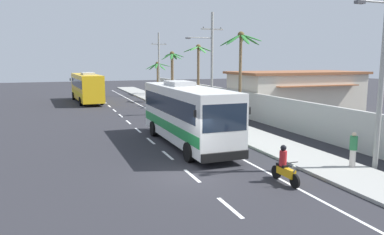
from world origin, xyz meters
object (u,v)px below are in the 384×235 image
at_px(palm_fourth, 158,70).
at_px(motorcycle_beside_bus, 285,168).
at_px(utility_pole_far, 159,63).
at_px(coach_bus_foreground, 186,112).
at_px(utility_pole_nearest, 383,56).
at_px(roadside_building, 295,92).
at_px(utility_pole_mid, 211,61).
at_px(palm_nearest, 241,53).
at_px(pedestrian_midwalk, 184,102).
at_px(palm_second, 198,62).
at_px(palm_third, 172,68).
at_px(pedestrian_near_kerb, 353,149).
at_px(coach_bus_far_lane, 87,87).

bearing_deg(palm_fourth, motorcycle_beside_bus, -97.60).
relative_size(motorcycle_beside_bus, utility_pole_far, 0.21).
xyz_separation_m(coach_bus_foreground, palm_fourth, (7.11, 33.37, 1.77)).
relative_size(utility_pole_nearest, roadside_building, 0.79).
bearing_deg(utility_pole_mid, coach_bus_foreground, -119.82).
bearing_deg(coach_bus_foreground, utility_pole_far, 77.82).
distance_m(utility_pole_far, palm_fourth, 2.68).
bearing_deg(palm_nearest, roadside_building, 20.96).
xyz_separation_m(pedestrian_midwalk, palm_fourth, (2.49, 19.60, 2.76)).
xyz_separation_m(utility_pole_far, palm_second, (0.96, -13.30, 0.23)).
height_order(coach_bus_foreground, roadside_building, roadside_building).
xyz_separation_m(palm_second, palm_third, (-1.32, 5.61, -0.71)).
xyz_separation_m(palm_third, palm_fourth, (0.79, 10.16, -0.48)).
bearing_deg(palm_fourth, utility_pole_mid, -91.61).
bearing_deg(palm_fourth, coach_bus_foreground, -102.02).
xyz_separation_m(pedestrian_near_kerb, utility_pole_mid, (0.73, 19.19, 4.13)).
relative_size(palm_nearest, palm_second, 1.09).
height_order(coach_bus_foreground, palm_third, palm_third).
bearing_deg(palm_fourth, coach_bus_far_lane, -147.23).
xyz_separation_m(pedestrian_midwalk, roadside_building, (10.45, -4.08, 1.03)).
bearing_deg(utility_pole_nearest, utility_pole_far, 90.10).
bearing_deg(pedestrian_midwalk, coach_bus_foreground, -144.84).
bearing_deg(palm_fourth, roadside_building, -71.41).
xyz_separation_m(motorcycle_beside_bus, utility_pole_far, (5.14, 39.30, 4.10)).
bearing_deg(pedestrian_near_kerb, coach_bus_foreground, 32.69).
height_order(coach_bus_far_lane, roadside_building, roadside_building).
relative_size(utility_pole_nearest, palm_second, 1.47).
bearing_deg(motorcycle_beside_bus, utility_pole_nearest, 1.35).
xyz_separation_m(coach_bus_foreground, coach_bus_far_lane, (-3.95, 26.25, -0.07)).
relative_size(utility_pole_nearest, palm_third, 1.63).
relative_size(utility_pole_far, palm_nearest, 1.20).
height_order(utility_pole_nearest, palm_third, utility_pole_nearest).
bearing_deg(utility_pole_far, utility_pole_nearest, -89.90).
xyz_separation_m(palm_nearest, palm_second, (0.43, 10.93, -0.83)).
height_order(palm_fourth, roadside_building, palm_fourth).
bearing_deg(coach_bus_far_lane, pedestrian_near_kerb, -74.11).
height_order(coach_bus_far_lane, palm_fourth, palm_fourth).
relative_size(motorcycle_beside_bus, utility_pole_nearest, 0.19).
relative_size(pedestrian_near_kerb, palm_nearest, 0.22).
bearing_deg(pedestrian_midwalk, palm_third, 43.54).
bearing_deg(palm_third, utility_pole_mid, -89.15).
bearing_deg(palm_nearest, pedestrian_midwalk, 109.97).
bearing_deg(palm_second, pedestrian_midwalk, -128.17).
bearing_deg(palm_second, pedestrian_near_kerb, -94.20).
relative_size(utility_pole_mid, palm_nearest, 1.27).
bearing_deg(coach_bus_foreground, pedestrian_midwalk, 71.46).
xyz_separation_m(pedestrian_near_kerb, palm_third, (0.55, 31.08, 3.25)).
height_order(utility_pole_nearest, palm_second, utility_pole_nearest).
relative_size(coach_bus_far_lane, palm_fourth, 2.26).
relative_size(coach_bus_foreground, palm_nearest, 1.45).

